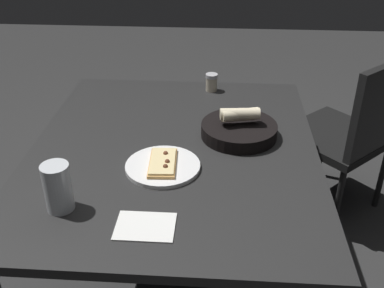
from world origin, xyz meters
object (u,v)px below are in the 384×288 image
pizza_plate (163,165)px  pepper_shaker (212,83)px  beer_glass (58,190)px  bread_basket (239,128)px  chair_far (352,129)px  dining_table (174,161)px

pizza_plate → pepper_shaker: pepper_shaker is taller
pizza_plate → beer_glass: bearing=-139.4°
pizza_plate → beer_glass: (-0.26, -0.22, 0.05)m
bread_basket → chair_far: (0.57, 0.53, -0.27)m
beer_glass → chair_far: size_ratio=0.17×
dining_table → bread_basket: size_ratio=4.35×
bread_basket → dining_table: bearing=-157.4°
dining_table → pepper_shaker: (0.11, 0.50, 0.09)m
bread_basket → chair_far: 0.82m
dining_table → pizza_plate: (-0.02, -0.13, 0.07)m
bread_basket → chair_far: bearing=43.2°
bread_basket → beer_glass: (-0.51, -0.45, 0.03)m
dining_table → chair_far: (0.79, 0.63, -0.18)m
pepper_shaker → chair_far: chair_far is taller
dining_table → chair_far: size_ratio=1.39×
pizza_plate → pepper_shaker: (0.14, 0.64, 0.02)m
chair_far → beer_glass: bearing=-137.6°
pizza_plate → chair_far: chair_far is taller
bread_basket → pizza_plate: bearing=-137.4°
dining_table → beer_glass: beer_glass is taller
bread_basket → beer_glass: 0.68m
pizza_plate → chair_far: 1.14m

